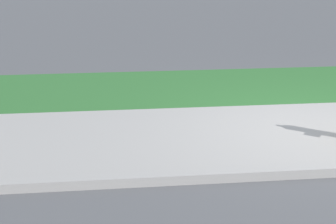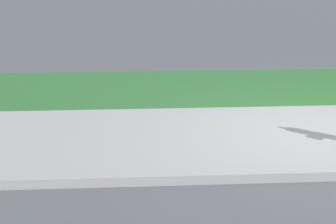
# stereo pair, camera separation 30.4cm
# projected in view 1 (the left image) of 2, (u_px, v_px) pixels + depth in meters

# --- Properties ---
(ground_plane) EXTENTS (120.00, 120.00, 0.00)m
(ground_plane) POSITION_uv_depth(u_px,v_px,m) (315.00, 132.00, 6.93)
(ground_plane) COLOR #515154
(sidewalk_pavement) EXTENTS (18.00, 2.52, 0.01)m
(sidewalk_pavement) POSITION_uv_depth(u_px,v_px,m) (316.00, 132.00, 6.93)
(sidewalk_pavement) COLOR #9E9993
(sidewalk_pavement) RESTS_ON ground
(grass_verge) EXTENTS (18.00, 2.52, 0.01)m
(grass_verge) POSITION_uv_depth(u_px,v_px,m) (265.00, 84.00, 9.29)
(grass_verge) COLOR #2D662D
(grass_verge) RESTS_ON ground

